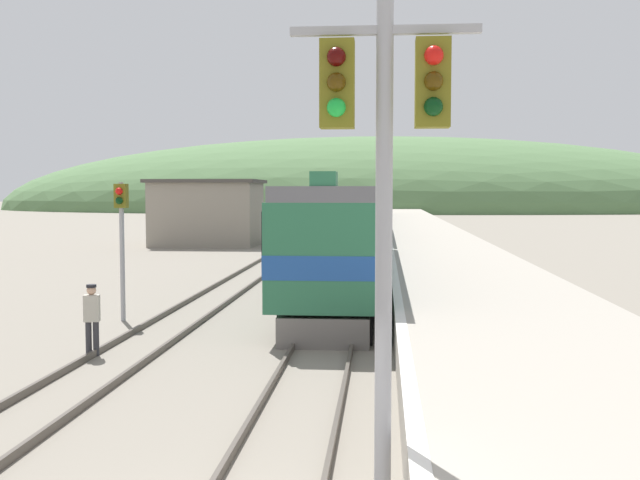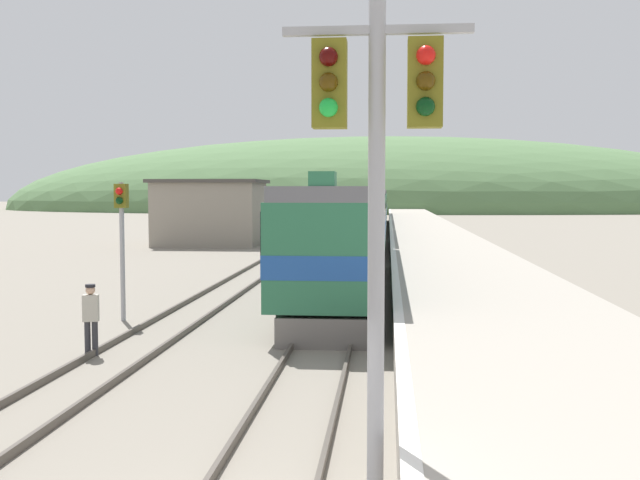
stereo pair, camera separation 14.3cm
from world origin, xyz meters
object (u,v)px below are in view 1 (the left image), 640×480
Objects in this scene: express_train_lead_car at (344,236)px; track_worker at (92,315)px; carriage_fourth at (371,205)px; carriage_third at (367,209)px; carriage_second at (361,217)px; signal_mast_main at (384,154)px; signal_post_siding at (121,222)px.

track_worker is at bearing -115.92° from express_train_lead_car.
track_worker is at bearing -94.26° from carriage_fourth.
carriage_fourth is 71.99m from track_worker.
track_worker is (-5.35, -51.81, -1.22)m from carriage_third.
express_train_lead_car is 1.07× the size of carriage_fourth.
signal_mast_main is at bearing -87.89° from carriage_second.
carriage_fourth is at bearing 90.00° from carriage_third.
signal_mast_main reaches higher than carriage_fourth.
signal_mast_main is at bearing -58.82° from signal_post_siding.
signal_post_siding is 2.45× the size of track_worker.
carriage_third is at bearing -90.00° from carriage_fourth.
carriage_third is at bearing 90.00° from carriage_second.
signal_post_siding is (-6.28, -6.33, 0.77)m from express_train_lead_car.
carriage_third is at bearing 91.41° from signal_mast_main.
signal_mast_main is (1.47, -19.13, 2.13)m from express_train_lead_car.
express_train_lead_car reaches higher than carriage_second.
carriage_third reaches higher than track_worker.
signal_mast_main is 1.60× the size of signal_post_siding.
signal_post_siding reaches higher than carriage_second.
carriage_second reaches higher than track_worker.
carriage_third is 47.55m from signal_post_siding.
signal_post_siding is at bearing -95.34° from carriage_fourth.
track_worker is (0.93, -4.68, -2.00)m from signal_post_siding.
carriage_second and carriage_fourth have the same top height.
signal_post_siding is 5.17m from track_worker.
signal_post_siding is at bearing -97.59° from carriage_third.
carriage_second is 19.97m from carriage_third.
carriage_second is at bearing 80.47° from track_worker.
carriage_third and carriage_fourth have the same top height.
carriage_fourth is 79.94m from signal_mast_main.
carriage_third is 19.97m from carriage_fourth.
signal_mast_main reaches higher than carriage_second.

